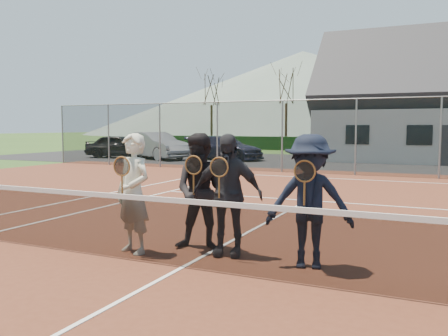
# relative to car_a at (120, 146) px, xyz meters

# --- Properties ---
(ground) EXTENTS (220.00, 220.00, 0.00)m
(ground) POSITION_rel_car_a_xyz_m (14.95, 1.76, -0.71)
(ground) COLOR #2C4D1B
(ground) RESTS_ON ground
(court_surface) EXTENTS (30.00, 30.00, 0.02)m
(court_surface) POSITION_rel_car_a_xyz_m (14.95, -18.24, -0.70)
(court_surface) COLOR #562819
(court_surface) RESTS_ON ground
(tarmac_carpark) EXTENTS (40.00, 12.00, 0.01)m
(tarmac_carpark) POSITION_rel_car_a_xyz_m (10.95, 1.76, -0.71)
(tarmac_carpark) COLOR black
(tarmac_carpark) RESTS_ON ground
(hedge_row) EXTENTS (40.00, 1.20, 1.10)m
(hedge_row) POSITION_rel_car_a_xyz_m (14.95, 13.76, -0.16)
(hedge_row) COLOR black
(hedge_row) RESTS_ON ground
(hill_west) EXTENTS (110.00, 110.00, 18.00)m
(hill_west) POSITION_rel_car_a_xyz_m (-10.05, 76.76, 8.29)
(hill_west) COLOR slate
(hill_west) RESTS_ON ground
(car_a) EXTENTS (4.44, 2.45, 1.43)m
(car_a) POSITION_rel_car_a_xyz_m (0.00, 0.00, 0.00)
(car_a) COLOR black
(car_a) RESTS_ON ground
(car_b) EXTENTS (5.15, 3.46, 1.61)m
(car_b) POSITION_rel_car_a_xyz_m (2.59, -0.01, 0.09)
(car_b) COLOR gray
(car_b) RESTS_ON ground
(car_c) EXTENTS (4.99, 2.70, 1.37)m
(car_c) POSITION_rel_car_a_xyz_m (6.61, 1.08, -0.03)
(car_c) COLOR black
(car_c) RESTS_ON ground
(court_markings) EXTENTS (11.03, 23.83, 0.01)m
(court_markings) POSITION_rel_car_a_xyz_m (14.95, -18.24, -0.69)
(court_markings) COLOR white
(court_markings) RESTS_ON court_surface
(tennis_net) EXTENTS (11.68, 0.08, 1.10)m
(tennis_net) POSITION_rel_car_a_xyz_m (14.95, -18.24, -0.18)
(tennis_net) COLOR slate
(tennis_net) RESTS_ON ground
(perimeter_fence) EXTENTS (30.07, 0.07, 3.02)m
(perimeter_fence) POSITION_rel_car_a_xyz_m (14.95, -4.74, 0.81)
(perimeter_fence) COLOR slate
(perimeter_fence) RESTS_ON ground
(tree_a) EXTENTS (3.20, 3.20, 7.77)m
(tree_a) POSITION_rel_car_a_xyz_m (-1.05, 14.76, 5.08)
(tree_a) COLOR #332412
(tree_a) RESTS_ON ground
(tree_b) EXTENTS (3.20, 3.20, 7.77)m
(tree_b) POSITION_rel_car_a_xyz_m (5.95, 14.76, 5.08)
(tree_b) COLOR #381F14
(tree_b) RESTS_ON ground
(tree_c) EXTENTS (3.20, 3.20, 7.77)m
(tree_c) POSITION_rel_car_a_xyz_m (16.95, 14.76, 5.08)
(tree_c) COLOR #342213
(tree_c) RESTS_ON ground
(player_a) EXTENTS (0.75, 0.60, 1.80)m
(player_a) POSITION_rel_car_a_xyz_m (13.90, -17.88, 0.21)
(player_a) COLOR beige
(player_a) RESTS_ON court_surface
(player_b) EXTENTS (1.02, 0.88, 1.80)m
(player_b) POSITION_rel_car_a_xyz_m (14.73, -17.26, 0.21)
(player_b) COLOR black
(player_b) RESTS_ON court_surface
(player_c) EXTENTS (1.12, 0.63, 1.80)m
(player_c) POSITION_rel_car_a_xyz_m (15.22, -17.41, 0.21)
(player_c) COLOR #25252A
(player_c) RESTS_ON court_surface
(player_d) EXTENTS (1.29, 0.93, 1.80)m
(player_d) POSITION_rel_car_a_xyz_m (16.48, -17.50, 0.21)
(player_d) COLOR black
(player_d) RESTS_ON court_surface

